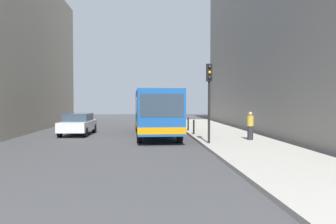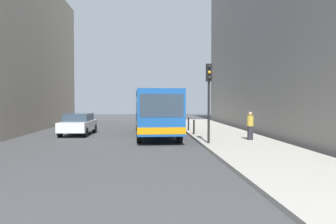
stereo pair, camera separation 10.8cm
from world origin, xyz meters
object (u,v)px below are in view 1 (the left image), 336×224
bollard_mid (188,124)px  bus (155,110)px  pedestrian_near_signal (250,126)px  car_beside_bus (78,124)px  bollard_near (194,127)px  traffic_light (209,88)px  bollard_far (184,122)px

bollard_mid → bus: bearing=-140.0°
pedestrian_near_signal → car_beside_bus: bearing=159.2°
bollard_mid → car_beside_bus: bearing=-169.7°
bus → bollard_near: size_ratio=11.69×
car_beside_bus → bollard_mid: bearing=-167.5°
bollard_near → pedestrian_near_signal: pedestrian_near_signal is taller
pedestrian_near_signal → bus: bearing=145.5°
bollard_mid → traffic_light: bearing=-89.3°
bus → traffic_light: traffic_light is taller
bus → pedestrian_near_signal: bearing=139.1°
car_beside_bus → bollard_far: (7.79, 4.34, -0.16)m
car_beside_bus → traffic_light: 10.35m
bollard_far → pedestrian_near_signal: (2.71, -9.27, 0.31)m
bus → bollard_mid: bus is taller
bus → bollard_near: bus is taller
bus → bollard_near: bearing=160.5°
bollard_near → bus: bearing=162.6°
bus → bollard_far: size_ratio=11.69×
bollard_far → traffic_light: bearing=-89.5°
bollard_far → pedestrian_near_signal: pedestrian_near_signal is taller
bollard_near → pedestrian_near_signal: (2.71, -3.43, 0.31)m
traffic_light → pedestrian_near_signal: 3.61m
traffic_light → bollard_near: bearing=91.2°
bollard_near → pedestrian_near_signal: bearing=-51.6°
bus → pedestrian_near_signal: bus is taller
bollard_mid → bollard_far: (0.00, 2.92, 0.00)m
bus → pedestrian_near_signal: (5.25, -4.22, -0.79)m
bus → car_beside_bus: bus is taller
bollard_near → bollard_far: same height
car_beside_bus → bollard_far: 8.92m
bollard_near → car_beside_bus: bearing=169.0°
bollard_mid → bollard_far: 2.92m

